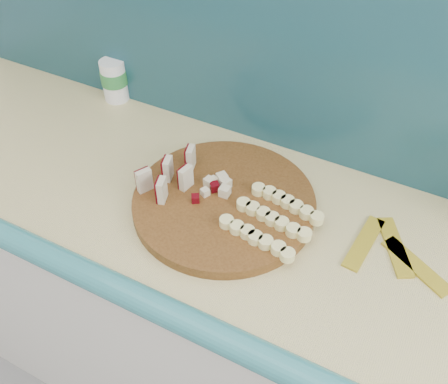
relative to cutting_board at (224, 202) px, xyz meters
name	(u,v)px	position (x,y,z in m)	size (l,w,h in m)	color
kitchen_counter	(254,328)	(0.10, -0.01, -0.47)	(2.20, 0.63, 0.91)	white
backsplash	(320,68)	(0.10, 0.28, 0.24)	(2.20, 0.02, 0.50)	teal
cutting_board	(224,202)	(0.00, 0.00, 0.00)	(0.43, 0.43, 0.03)	#45270E
apple_wedges	(170,174)	(-0.14, -0.01, 0.04)	(0.11, 0.17, 0.06)	beige
apple_chunks	(215,191)	(-0.03, 0.00, 0.02)	(0.07, 0.07, 0.02)	beige
banana_slices	(272,220)	(0.13, -0.02, 0.02)	(0.20, 0.18, 0.02)	#FAF099
canister	(114,80)	(-0.50, 0.25, 0.05)	(0.08, 0.08, 0.12)	white
banana_peel	(391,252)	(0.38, 0.04, -0.01)	(0.22, 0.19, 0.01)	gold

